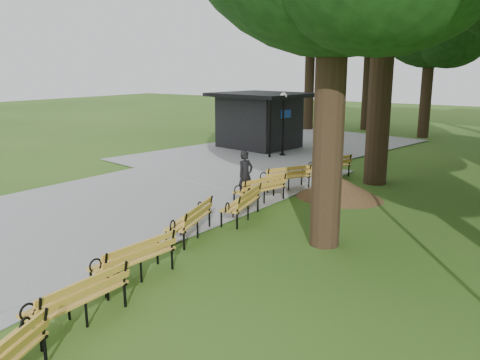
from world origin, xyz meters
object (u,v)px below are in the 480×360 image
Objects in this scene: bench_2 at (133,258)px; bench_4 at (241,204)px; lamp_post at (283,110)px; person at (245,175)px; bench_3 at (189,220)px; bench_5 at (259,189)px; kiosk at (259,120)px; dirt_mound at (339,187)px; bench_6 at (285,177)px; bench_1 at (76,298)px; bench_7 at (329,166)px.

bench_2 and bench_4 have the same top height.
person is at bearing -68.88° from lamp_post.
person reaches higher than bench_4.
bench_2 is 2.58m from bench_3.
person is at bearing -90.00° from bench_5.
kiosk is at bearing -172.06° from bench_3.
lamp_post is 1.24× the size of dirt_mound.
bench_6 is at bearing 0.67° from person.
bench_2 reaches higher than dirt_mound.
bench_2 is 1.00× the size of bench_5.
dirt_mound is at bearing 177.55° from bench_1.
bench_6 is at bearing -168.16° from bench_2.
bench_2 and bench_6 have the same top height.
bench_4 is (1.07, -1.84, -0.33)m from person.
kiosk is at bearing -152.32° from bench_2.
bench_5 is (-1.75, -1.96, 0.10)m from dirt_mound.
lamp_post is at bearing -170.35° from bench_4.
bench_5 is 4.47m from bench_7.
bench_2 and bench_3 have the same top height.
dirt_mound is at bearing 146.82° from bench_4.
bench_6 is at bearing -178.55° from dirt_mound.
bench_5 is (0.63, -0.17, -0.33)m from person.
bench_7 is at bearing 120.97° from dirt_mound.
dirt_mound is at bearing 178.14° from bench_2.
bench_4 and bench_5 have the same top height.
person reaches higher than bench_5.
kiosk is at bearing -102.86° from bench_7.
bench_4 is at bearing 26.11° from bench_7.
bench_4 is (3.91, -9.18, -1.69)m from lamp_post.
bench_3 is at bearing -151.75° from person.
bench_3 is at bearing -19.40° from bench_4.
bench_5 is at bearing -89.96° from person.
bench_1 is 1.00× the size of bench_4.
kiosk is 2.37× the size of bench_5.
bench_2 is at bearing -1.75° from bench_3.
bench_4 is at bearing 156.66° from bench_3.
lamp_post is 14.39m from bench_2.
dirt_mound is (7.44, -7.00, -1.07)m from kiosk.
bench_5 is 1.00× the size of bench_7.
bench_3 and bench_4 have the same top height.
person is at bearing -51.38° from kiosk.
bench_2 is (1.57, -6.26, -0.33)m from person.
bench_4 is at bearing 30.14° from bench_5.
person reaches higher than bench_7.
dirt_mound is 1.25× the size of bench_4.
lamp_post is 16.16m from bench_1.
kiosk reaches higher than person.
bench_4 is 1.00× the size of bench_6.
kiosk is at bearing -113.54° from bench_6.
bench_3 is at bearing -71.55° from lamp_post.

